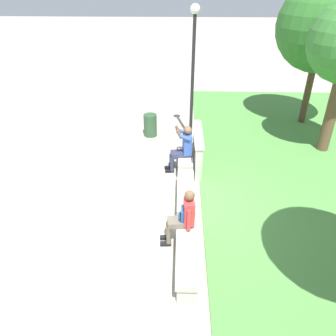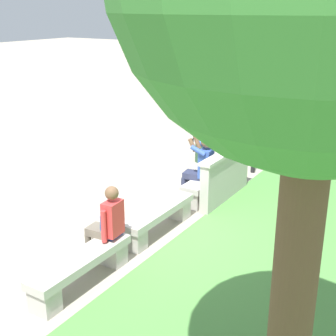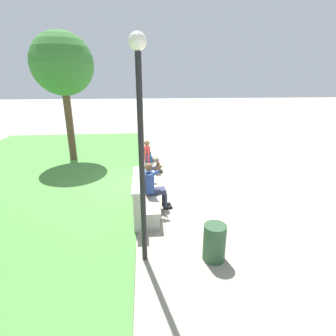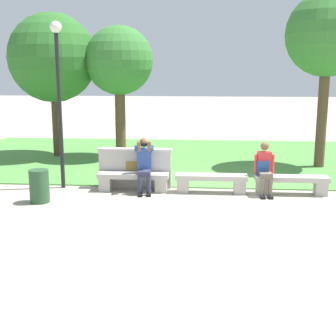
{
  "view_description": "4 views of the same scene",
  "coord_description": "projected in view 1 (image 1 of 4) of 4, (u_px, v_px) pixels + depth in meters",
  "views": [
    {
      "loc": [
        6.31,
        -0.17,
        4.75
      ],
      "look_at": [
        -0.09,
        -0.42,
        0.95
      ],
      "focal_mm": 35.0,
      "sensor_mm": 36.0,
      "label": 1
    },
    {
      "loc": [
        6.04,
        3.98,
        3.65
      ],
      "look_at": [
        -0.38,
        -0.04,
        1.05
      ],
      "focal_mm": 50.0,
      "sensor_mm": 36.0,
      "label": 2
    },
    {
      "loc": [
        -8.12,
        0.14,
        3.4
      ],
      "look_at": [
        -0.74,
        -0.55,
        0.86
      ],
      "focal_mm": 28.0,
      "sensor_mm": 36.0,
      "label": 3
    },
    {
      "loc": [
        -0.14,
        -11.09,
        2.97
      ],
      "look_at": [
        -1.01,
        -0.56,
        0.72
      ],
      "focal_mm": 50.0,
      "sensor_mm": 36.0,
      "label": 4
    }
  ],
  "objects": [
    {
      "name": "ground_plane",
      "position": [
        185.0,
        204.0,
        7.84
      ],
      "size": [
        80.0,
        80.0,
        0.0
      ],
      "primitive_type": "plane",
      "color": "#A89E8C"
    },
    {
      "name": "bench_main",
      "position": [
        185.0,
        156.0,
        9.34
      ],
      "size": [
        1.74,
        0.4,
        0.45
      ],
      "color": "#B7B2A8",
      "rests_on": "ground"
    },
    {
      "name": "bench_near",
      "position": [
        186.0,
        194.0,
        7.69
      ],
      "size": [
        1.74,
        0.4,
        0.45
      ],
      "color": "#B7B2A8",
      "rests_on": "ground"
    },
    {
      "name": "bench_mid",
      "position": [
        187.0,
        254.0,
        6.05
      ],
      "size": [
        1.74,
        0.4,
        0.45
      ],
      "color": "#B7B2A8",
      "rests_on": "ground"
    },
    {
      "name": "backrest_wall_with_plaque",
      "position": [
        197.0,
        149.0,
        9.22
      ],
      "size": [
        1.88,
        0.24,
        1.01
      ],
      "color": "#B7B2A8",
      "rests_on": "ground"
    },
    {
      "name": "person_photographer",
      "position": [
        183.0,
        146.0,
        8.87
      ],
      "size": [
        0.51,
        0.76,
        1.32
      ],
      "color": "black",
      "rests_on": "ground"
    },
    {
      "name": "person_distant",
      "position": [
        183.0,
        216.0,
        6.42
      ],
      "size": [
        0.48,
        0.69,
        1.26
      ],
      "color": "black",
      "rests_on": "ground"
    },
    {
      "name": "backpack",
      "position": [
        185.0,
        216.0,
        6.48
      ],
      "size": [
        0.28,
        0.24,
        0.43
      ],
      "color": "#234C8C",
      "rests_on": "bench_mid"
    },
    {
      "name": "tree_right_background",
      "position": [
        322.0,
        27.0,
        10.52
      ],
      "size": [
        2.91,
        2.91,
        4.77
      ],
      "color": "#4C3826",
      "rests_on": "ground"
    },
    {
      "name": "trash_bin",
      "position": [
        150.0,
        125.0,
        11.02
      ],
      "size": [
        0.44,
        0.44,
        0.75
      ],
      "primitive_type": "cylinder",
      "color": "#2D5133",
      "rests_on": "ground"
    },
    {
      "name": "lamp_post",
      "position": [
        193.0,
        57.0,
        9.71
      ],
      "size": [
        0.28,
        0.28,
        4.07
      ],
      "color": "black",
      "rests_on": "ground"
    }
  ]
}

